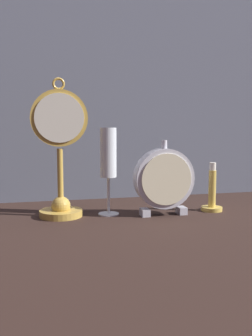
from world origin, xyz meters
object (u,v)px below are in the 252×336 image
pocket_watch_on_stand (60,158)px  champagne_flute (108,159)px  mantel_clock_silver (164,179)px  brass_candlestick (212,196)px

pocket_watch_on_stand → champagne_flute: (0.12, -0.01, -0.00)m
mantel_clock_silver → brass_candlestick: size_ratio=1.47×
pocket_watch_on_stand → brass_candlestick: (0.39, -0.03, -0.10)m
champagne_flute → mantel_clock_silver: bearing=-15.9°
mantel_clock_silver → champagne_flute: size_ratio=0.86×
champagne_flute → brass_candlestick: 0.29m
pocket_watch_on_stand → champagne_flute: bearing=-3.8°
champagne_flute → pocket_watch_on_stand: bearing=176.2°
brass_candlestick → pocket_watch_on_stand: bearing=175.9°
pocket_watch_on_stand → brass_candlestick: pocket_watch_on_stand is taller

